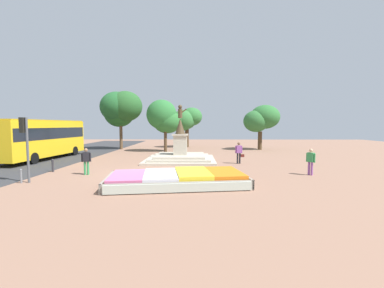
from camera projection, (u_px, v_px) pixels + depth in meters
ground_plane at (141, 174)px, 16.00m from camera, size 75.86×75.86×0.00m
flower_planter at (178, 179)px, 13.10m from camera, size 7.39×4.39×0.66m
statue_monument at (180, 154)px, 21.89m from camera, size 5.82×5.82×4.74m
traffic_light_near_crossing at (25, 137)px, 13.35m from camera, size 0.41×0.30×3.43m
city_bus at (43, 137)px, 22.54m from camera, size 3.06×9.89×3.47m
pedestrian_with_handbag at (239, 152)px, 20.11m from camera, size 0.73×0.25×1.68m
pedestrian_near_planter at (311, 160)px, 15.50m from camera, size 0.41×0.47×1.61m
pedestrian_crossing_plaza at (86, 160)px, 15.60m from camera, size 0.56×0.30×1.63m
kerb_bollard_mid_a at (21, 176)px, 13.39m from camera, size 0.11×0.11×0.75m
kerb_bollard_mid_b at (53, 165)px, 16.61m from camera, size 0.15×0.15×0.84m
park_tree_far_left at (261, 119)px, 31.36m from camera, size 4.45×3.94×5.48m
park_tree_behind_statue at (187, 119)px, 34.76m from camera, size 4.08×3.49×5.42m
park_tree_far_right at (164, 118)px, 29.12m from camera, size 3.96×3.21×5.90m
park_tree_street_side at (120, 108)px, 31.85m from camera, size 5.25×4.38×7.20m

